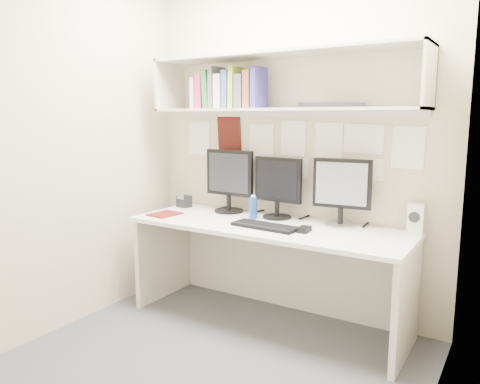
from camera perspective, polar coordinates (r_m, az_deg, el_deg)
The scene contains 19 objects.
floor at distance 3.06m, azimuth -2.85°, elevation -19.79°, with size 2.40×2.00×0.01m, color #434348.
wall_back at distance 3.55m, azimuth 6.24°, elevation 6.21°, with size 2.40×0.02×2.60m, color #BDAF91.
wall_front at distance 1.95m, azimuth -20.12°, elevation 3.24°, with size 2.40×0.02×2.60m, color #BDAF91.
wall_left at distance 3.51m, azimuth -19.48°, elevation 5.71°, with size 0.02×2.00×2.60m, color #BDAF91.
wall_right at distance 2.23m, azimuth 23.25°, elevation 3.74°, with size 0.02×2.00×2.60m, color #BDAF91.
desk at distance 3.42m, azimuth 3.39°, elevation -9.86°, with size 2.00×0.70×0.73m.
overhead_hutch at distance 3.42m, azimuth 5.33°, elevation 13.16°, with size 2.00×0.38×0.40m.
pinned_papers at distance 3.54m, azimuth 6.19°, elevation 5.40°, with size 1.92×0.01×0.48m, color white, non-canonical shape.
monitor_left at distance 3.69m, azimuth -1.31°, elevation 1.64°, with size 0.42×0.23×0.49m.
monitor_center at distance 3.48m, azimuth 4.64°, elevation 0.85°, with size 0.39×0.21×0.45m.
monitor_right at distance 3.29m, azimuth 12.29°, elevation 0.29°, with size 0.40×0.22×0.47m.
keyboard at distance 3.20m, azimuth 3.09°, elevation -4.18°, with size 0.47×0.17×0.02m, color black.
mouse at distance 3.11m, azimuth 7.82°, elevation -4.54°, with size 0.07×0.11×0.03m, color black.
speaker at distance 3.23m, azimuth 20.63°, elevation -3.06°, with size 0.11×0.11×0.20m.
blue_bottle at distance 3.46m, azimuth 1.63°, elevation -1.91°, with size 0.06×0.06×0.18m.
maroon_notebook at distance 3.66m, azimuth -9.15°, elevation -2.68°, with size 0.19×0.23×0.01m, color #5F1310.
desk_phone at distance 3.94m, azimuth -6.85°, elevation -1.10°, with size 0.12×0.11×0.13m.
book_stack at distance 3.56m, azimuth -1.41°, elevation 12.31°, with size 0.57×0.19×0.31m.
hutch_tray at distance 3.17m, azimuth 11.10°, elevation 10.36°, with size 0.43×0.16×0.03m, color black.
Camera 1 is at (1.53, -2.20, 1.49)m, focal length 35.00 mm.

